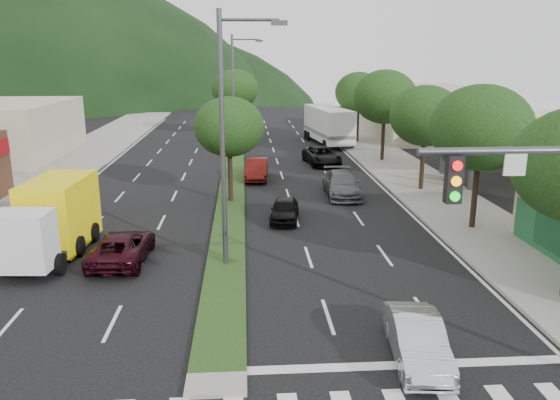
{
  "coord_description": "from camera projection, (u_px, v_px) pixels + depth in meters",
  "views": [
    {
      "loc": [
        0.83,
        -13.02,
        8.33
      ],
      "look_at": [
        2.47,
        11.59,
        1.79
      ],
      "focal_mm": 35.0,
      "sensor_mm": 36.0,
      "label": 1
    }
  ],
  "objects": [
    {
      "name": "motorhome",
      "position": [
        328.0,
        125.0,
        52.74
      ],
      "size": [
        3.94,
        9.4,
        3.5
      ],
      "rotation": [
        0.0,
        0.0,
        0.14
      ],
      "color": "silver",
      "rests_on": "ground"
    },
    {
      "name": "sidewalk_left",
      "position": [
        45.0,
        178.0,
        37.89
      ],
      "size": [
        6.0,
        90.0,
        0.15
      ],
      "primitive_type": "cube",
      "color": "gray",
      "rests_on": "ground"
    },
    {
      "name": "bldg_left_far",
      "position": [
        7.0,
        130.0,
        45.62
      ],
      "size": [
        9.0,
        14.0,
        4.6
      ],
      "primitive_type": "cube",
      "color": "#BAB094",
      "rests_on": "ground"
    },
    {
      "name": "gas_canopy",
      "position": [
        520.0,
        113.0,
        35.89
      ],
      "size": [
        12.2,
        8.2,
        5.25
      ],
      "color": "silver",
      "rests_on": "ground"
    },
    {
      "name": "median",
      "position": [
        234.0,
        168.0,
        41.63
      ],
      "size": [
        1.6,
        56.0,
        0.12
      ],
      "primitive_type": "cube",
      "color": "#1F3312",
      "rests_on": "ground"
    },
    {
      "name": "sedan_silver",
      "position": [
        417.0,
        340.0,
        15.25
      ],
      "size": [
        1.72,
        3.98,
        1.27
      ],
      "primitive_type": "imported",
      "rotation": [
        0.0,
        0.0,
        -0.1
      ],
      "color": "#B8BBC0",
      "rests_on": "ground"
    },
    {
      "name": "tree_r_b",
      "position": [
        481.0,
        128.0,
        25.69
      ],
      "size": [
        4.8,
        4.8,
        6.94
      ],
      "color": "black",
      "rests_on": "sidewalk_right"
    },
    {
      "name": "car_queue_d",
      "position": [
        322.0,
        156.0,
        43.01
      ],
      "size": [
        2.86,
        5.2,
        1.38
      ],
      "primitive_type": "imported",
      "rotation": [
        0.0,
        0.0,
        0.12
      ],
      "color": "black",
      "rests_on": "ground"
    },
    {
      "name": "suv_maroon",
      "position": [
        122.0,
        247.0,
        22.67
      ],
      "size": [
        2.28,
        4.64,
        1.27
      ],
      "primitive_type": "imported",
      "rotation": [
        0.0,
        0.0,
        3.1
      ],
      "color": "black",
      "rests_on": "ground"
    },
    {
      "name": "tree_r_e",
      "position": [
        359.0,
        92.0,
        52.73
      ],
      "size": [
        4.6,
        4.6,
        6.71
      ],
      "color": "black",
      "rests_on": "sidewalk_right"
    },
    {
      "name": "streetlight_mid",
      "position": [
        236.0,
        90.0,
        45.05
      ],
      "size": [
        2.6,
        0.25,
        10.0
      ],
      "color": "#47494C",
      "rests_on": "ground"
    },
    {
      "name": "tree_r_d",
      "position": [
        385.0,
        97.0,
        43.01
      ],
      "size": [
        5.0,
        5.0,
        7.17
      ],
      "color": "black",
      "rests_on": "sidewalk_right"
    },
    {
      "name": "car_queue_c",
      "position": [
        257.0,
        169.0,
        37.85
      ],
      "size": [
        1.76,
        4.37,
        1.41
      ],
      "primitive_type": "imported",
      "rotation": [
        0.0,
        0.0,
        -0.06
      ],
      "color": "#55120E",
      "rests_on": "ground"
    },
    {
      "name": "tree_med_near",
      "position": [
        229.0,
        127.0,
        30.86
      ],
      "size": [
        4.0,
        4.0,
        6.02
      ],
      "color": "black",
      "rests_on": "median"
    },
    {
      "name": "ground",
      "position": [
        217.0,
        376.0,
        14.64
      ],
      "size": [
        160.0,
        160.0,
        0.0
      ],
      "primitive_type": "plane",
      "color": "black",
      "rests_on": "ground"
    },
    {
      "name": "tree_med_far",
      "position": [
        235.0,
        89.0,
        55.79
      ],
      "size": [
        4.8,
        4.8,
        6.94
      ],
      "color": "black",
      "rests_on": "median"
    },
    {
      "name": "car_queue_b",
      "position": [
        342.0,
        184.0,
        33.35
      ],
      "size": [
        2.18,
        5.04,
        1.44
      ],
      "primitive_type": "imported",
      "rotation": [
        0.0,
        0.0,
        -0.03
      ],
      "color": "#535459",
      "rests_on": "ground"
    },
    {
      "name": "box_truck",
      "position": [
        53.0,
        220.0,
        23.38
      ],
      "size": [
        2.85,
        6.52,
        3.14
      ],
      "rotation": [
        0.0,
        0.0,
        3.07
      ],
      "color": "silver",
      "rests_on": "ground"
    },
    {
      "name": "sidewalk_right",
      "position": [
        406.0,
        173.0,
        39.53
      ],
      "size": [
        5.0,
        90.0,
        0.15
      ],
      "primitive_type": "cube",
      "color": "gray",
      "rests_on": "ground"
    },
    {
      "name": "car_queue_a",
      "position": [
        285.0,
        210.0,
        28.31
      ],
      "size": [
        1.86,
        3.63,
        1.18
      ],
      "primitive_type": "imported",
      "rotation": [
        0.0,
        0.0,
        -0.14
      ],
      "color": "black",
      "rests_on": "ground"
    },
    {
      "name": "bldg_right_far",
      "position": [
        420.0,
        112.0,
        57.66
      ],
      "size": [
        10.0,
        16.0,
        5.2
      ],
      "primitive_type": "cube",
      "color": "#BAB094",
      "rests_on": "ground"
    },
    {
      "name": "tree_r_c",
      "position": [
        426.0,
        116.0,
        33.48
      ],
      "size": [
        4.4,
        4.4,
        6.48
      ],
      "color": "black",
      "rests_on": "sidewalk_right"
    },
    {
      "name": "streetlight_near",
      "position": [
        228.0,
        130.0,
        20.93
      ],
      "size": [
        2.6,
        0.25,
        10.0
      ],
      "color": "#47494C",
      "rests_on": "ground"
    }
  ]
}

